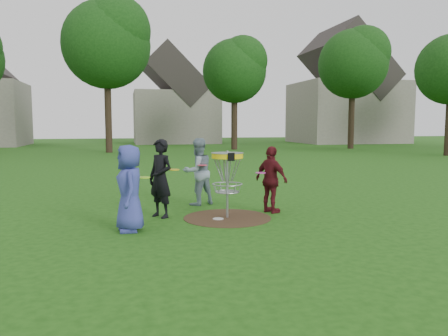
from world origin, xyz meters
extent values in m
plane|color=#19470F|center=(0.00, 0.00, 0.00)|extent=(100.00, 100.00, 0.00)
cylinder|color=#47331E|center=(0.00, 0.00, 0.00)|extent=(1.80, 1.80, 0.01)
imported|color=#374099|center=(-1.96, -0.67, 0.78)|extent=(0.56, 0.80, 1.56)
imported|color=black|center=(-1.32, 0.37, 0.81)|extent=(0.67, 0.70, 1.62)
imported|color=gray|center=(-0.34, 1.58, 0.79)|extent=(0.95, 0.86, 1.59)
imported|color=#57131A|center=(1.05, 0.30, 0.72)|extent=(0.73, 0.91, 1.45)
cylinder|color=silver|center=(-0.21, -0.10, 0.01)|extent=(0.22, 0.22, 0.02)
cylinder|color=#9EA0A5|center=(0.00, 0.00, 0.69)|extent=(0.05, 0.05, 1.38)
cylinder|color=yellow|center=(0.00, 0.00, 1.28)|extent=(0.64, 0.64, 0.10)
cylinder|color=#9EA0A5|center=(0.00, 0.00, 1.34)|extent=(0.66, 0.66, 0.01)
cube|color=black|center=(0.00, -0.33, 1.28)|extent=(0.14, 0.02, 0.16)
torus|color=#9EA0A5|center=(0.00, 0.00, 0.70)|extent=(0.62, 0.62, 0.02)
torus|color=#9EA0A5|center=(0.00, 0.00, 0.54)|extent=(0.50, 0.50, 0.02)
cylinder|color=#9EA0A5|center=(0.00, 0.00, 0.53)|extent=(0.44, 0.44, 0.01)
cylinder|color=#9FEC1A|center=(-1.69, -0.58, 0.95)|extent=(0.22, 0.22, 0.02)
cylinder|color=yellow|center=(-1.05, 0.30, 0.99)|extent=(0.22, 0.22, 0.02)
cylinder|color=#E83D54|center=(-0.28, 1.30, 0.97)|extent=(0.22, 0.22, 0.02)
cylinder|color=#D838AE|center=(0.78, 0.23, 0.89)|extent=(0.22, 0.22, 0.02)
cylinder|color=#38281C|center=(-3.00, 21.50, 2.31)|extent=(0.46, 0.46, 4.62)
sphere|color=#164211|center=(-3.00, 21.50, 7.04)|extent=(5.72, 5.72, 5.72)
cylinder|color=#38281C|center=(6.00, 23.00, 1.89)|extent=(0.46, 0.46, 3.78)
sphere|color=#164211|center=(6.00, 23.00, 5.76)|extent=(4.68, 4.68, 4.68)
cylinder|color=#38281C|center=(15.00, 22.00, 2.10)|extent=(0.46, 0.46, 4.20)
sphere|color=#164211|center=(15.00, 22.00, 6.40)|extent=(5.20, 5.20, 5.20)
cube|color=gray|center=(3.00, 35.00, 2.50)|extent=(8.00, 7.00, 5.00)
cube|color=#2D2826|center=(3.00, 35.00, 6.44)|extent=(6.11, 7.14, 6.11)
cube|color=gray|center=(20.00, 32.00, 3.00)|extent=(10.00, 8.00, 6.00)
cube|color=#2D2826|center=(20.00, 32.00, 7.80)|extent=(7.64, 8.16, 7.64)
camera|label=1|loc=(-2.04, -8.57, 1.93)|focal=35.00mm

